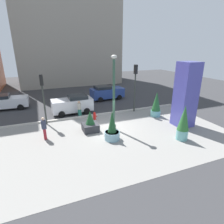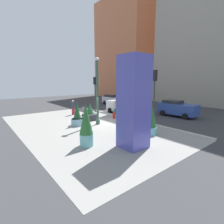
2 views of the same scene
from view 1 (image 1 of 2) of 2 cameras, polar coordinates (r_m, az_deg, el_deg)
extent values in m
plane|color=#38383A|center=(19.42, -5.26, -0.20)|extent=(60.00, 60.00, 0.00)
cube|color=gray|center=(14.23, 1.86, -7.78)|extent=(18.00, 10.00, 0.02)
cube|color=#B7B2A8|center=(18.60, -4.48, -0.82)|extent=(18.00, 0.24, 0.16)
cylinder|color=#335642|center=(15.49, 0.54, -4.58)|extent=(0.36, 0.36, 0.40)
cylinder|color=#335642|center=(14.62, 0.57, 4.85)|extent=(0.20, 0.20, 5.64)
ellipsoid|color=silver|center=(14.16, 0.61, 16.69)|extent=(0.44, 0.44, 0.28)
cube|color=#4C4CAD|center=(16.64, 21.77, 4.87)|extent=(1.47, 1.47, 5.42)
cube|color=#2D2D33|center=(15.21, -6.68, -4.73)|extent=(1.23, 1.23, 0.62)
cylinder|color=#382819|center=(15.09, -6.72, -3.72)|extent=(1.17, 1.17, 0.04)
cone|color=#1E4C28|center=(14.88, -6.81, -1.71)|extent=(0.73, 0.73, 1.10)
cylinder|color=#6BB2B2|center=(14.70, 20.74, -6.52)|extent=(0.83, 0.83, 0.78)
cylinder|color=#382819|center=(14.55, 20.92, -5.20)|extent=(0.76, 0.76, 0.04)
cone|color=#2D6B33|center=(14.19, 21.38, -1.69)|extent=(0.84, 0.84, 1.87)
cylinder|color=#6BB2B2|center=(18.81, 13.26, -0.35)|extent=(0.97, 0.97, 0.60)
cylinder|color=#382819|center=(18.72, 13.33, 0.46)|extent=(0.89, 0.89, 0.04)
cone|color=#235B2D|center=(18.44, 13.56, 3.23)|extent=(0.88, 0.88, 1.85)
cylinder|color=#7AA8B7|center=(13.78, 0.02, -7.29)|extent=(1.13, 1.13, 0.62)
cylinder|color=#382819|center=(13.65, 0.02, -6.20)|extent=(1.04, 1.04, 0.04)
cone|color=#1E4C28|center=(13.31, 0.02, -3.00)|extent=(0.65, 0.65, 1.60)
cylinder|color=red|center=(17.51, -5.39, -1.49)|extent=(0.26, 0.26, 0.55)
sphere|color=red|center=(17.39, -5.43, -0.39)|extent=(0.24, 0.24, 0.24)
cylinder|color=red|center=(17.54, -4.86, -1.33)|extent=(0.12, 0.10, 0.10)
cylinder|color=#333833|center=(19.30, 7.02, 5.75)|extent=(0.14, 0.14, 3.96)
cube|color=black|center=(18.87, 7.33, 12.94)|extent=(0.28, 0.32, 0.90)
sphere|color=yellow|center=(19.05, 7.04, 12.19)|extent=(0.18, 0.18, 0.18)
cylinder|color=#333833|center=(16.92, -20.10, 1.92)|extent=(0.14, 0.14, 3.51)
cube|color=black|center=(16.44, -21.00, 9.26)|extent=(0.28, 0.32, 0.90)
sphere|color=yellow|center=(16.61, -21.02, 9.35)|extent=(0.18, 0.18, 0.18)
cube|color=#2D4793|center=(24.16, -1.47, 5.95)|extent=(4.30, 2.00, 1.18)
cube|color=#1E2328|center=(23.76, -2.90, 7.58)|extent=(1.97, 1.67, 0.33)
cylinder|color=black|center=(25.61, 0.44, 5.49)|extent=(0.65, 0.25, 0.64)
cylinder|color=black|center=(24.04, 2.27, 4.54)|extent=(0.65, 0.25, 0.64)
cylinder|color=black|center=(24.65, -5.09, 4.85)|extent=(0.65, 0.25, 0.64)
cylinder|color=black|center=(23.02, -3.57, 3.83)|extent=(0.65, 0.25, 0.64)
cube|color=silver|center=(19.44, -12.16, 2.19)|extent=(4.10, 1.93, 1.22)
cube|color=#1E2328|center=(19.35, -10.56, 4.63)|extent=(1.87, 1.65, 0.35)
cylinder|color=black|center=(18.57, -15.24, -0.72)|extent=(0.65, 0.24, 0.64)
cylinder|color=black|center=(20.29, -16.04, 0.92)|extent=(0.65, 0.24, 0.64)
cylinder|color=black|center=(19.03, -7.78, 0.30)|extent=(0.65, 0.24, 0.64)
cylinder|color=black|center=(20.71, -9.17, 1.83)|extent=(0.65, 0.24, 0.64)
cube|color=silver|center=(23.31, -29.62, 2.65)|extent=(4.34, 1.90, 1.01)
cylinder|color=black|center=(24.11, -26.05, 2.58)|extent=(0.64, 0.23, 0.64)
cylinder|color=black|center=(22.38, -26.38, 1.33)|extent=(0.64, 0.23, 0.64)
cube|color=#236656|center=(18.27, -9.93, -0.34)|extent=(0.33, 0.27, 0.82)
cylinder|color=#B2AD9E|center=(18.05, -10.06, 1.80)|extent=(0.45, 0.45, 0.61)
sphere|color=tan|center=(17.93, -10.14, 3.07)|extent=(0.22, 0.22, 0.22)
cube|color=maroon|center=(14.62, -19.97, -6.36)|extent=(0.21, 0.29, 0.87)
cylinder|color=#33384C|center=(14.32, -20.32, -3.63)|extent=(0.38, 0.38, 0.65)
sphere|color=beige|center=(14.16, -20.52, -1.98)|extent=(0.23, 0.23, 0.23)
cube|color=#9E9384|center=(39.40, -14.67, 28.33)|extent=(17.35, 13.84, 25.90)
camera|label=2|loc=(18.84, 53.96, 3.83)|focal=27.34mm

